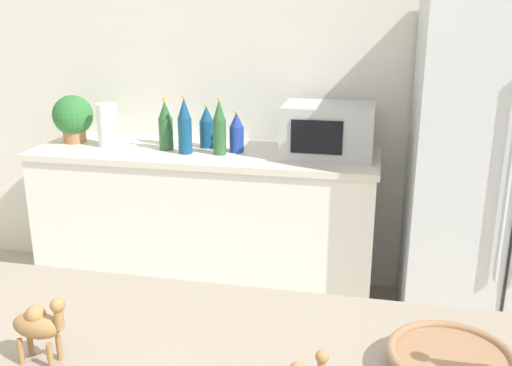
{
  "coord_description": "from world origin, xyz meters",
  "views": [
    {
      "loc": [
        0.43,
        -0.6,
        1.66
      ],
      "look_at": [
        0.01,
        1.39,
        1.03
      ],
      "focal_mm": 40.0,
      "sensor_mm": 36.0,
      "label": 1
    }
  ],
  "objects_px": {
    "back_bottle_1": "(185,126)",
    "back_bottle_3": "(219,128)",
    "microwave": "(328,130)",
    "back_bottle_4": "(166,122)",
    "potted_plant": "(73,117)",
    "back_bottle_0": "(237,133)",
    "back_bottle_5": "(207,127)",
    "fruit_bowl": "(451,363)",
    "camel_figurine_second": "(39,324)",
    "refrigerator": "(501,177)",
    "paper_towel_roll": "(108,125)",
    "back_bottle_2": "(166,126)"
  },
  "relations": [
    {
      "from": "back_bottle_1",
      "to": "back_bottle_3",
      "type": "bearing_deg",
      "value": 5.5
    },
    {
      "from": "microwave",
      "to": "back_bottle_4",
      "type": "height_order",
      "value": "microwave"
    },
    {
      "from": "potted_plant",
      "to": "back_bottle_0",
      "type": "height_order",
      "value": "potted_plant"
    },
    {
      "from": "back_bottle_0",
      "to": "potted_plant",
      "type": "bearing_deg",
      "value": 178.34
    },
    {
      "from": "microwave",
      "to": "back_bottle_1",
      "type": "relative_size",
      "value": 1.52
    },
    {
      "from": "back_bottle_5",
      "to": "back_bottle_1",
      "type": "bearing_deg",
      "value": -115.0
    },
    {
      "from": "back_bottle_4",
      "to": "fruit_bowl",
      "type": "height_order",
      "value": "back_bottle_4"
    },
    {
      "from": "back_bottle_4",
      "to": "camel_figurine_second",
      "type": "xyz_separation_m",
      "value": [
        0.57,
        -2.21,
        0.04
      ]
    },
    {
      "from": "refrigerator",
      "to": "paper_towel_roll",
      "type": "xyz_separation_m",
      "value": [
        -2.14,
        0.06,
        0.16
      ]
    },
    {
      "from": "paper_towel_roll",
      "to": "fruit_bowl",
      "type": "xyz_separation_m",
      "value": [
        1.68,
        -1.98,
        -0.01
      ]
    },
    {
      "from": "back_bottle_0",
      "to": "back_bottle_2",
      "type": "height_order",
      "value": "back_bottle_2"
    },
    {
      "from": "microwave",
      "to": "back_bottle_4",
      "type": "relative_size",
      "value": 1.73
    },
    {
      "from": "potted_plant",
      "to": "back_bottle_1",
      "type": "relative_size",
      "value": 0.89
    },
    {
      "from": "refrigerator",
      "to": "back_bottle_4",
      "type": "xyz_separation_m",
      "value": [
        -1.82,
        0.17,
        0.17
      ]
    },
    {
      "from": "refrigerator",
      "to": "back_bottle_2",
      "type": "distance_m",
      "value": 1.79
    },
    {
      "from": "potted_plant",
      "to": "fruit_bowl",
      "type": "distance_m",
      "value": 2.79
    },
    {
      "from": "microwave",
      "to": "camel_figurine_second",
      "type": "bearing_deg",
      "value": -100.09
    },
    {
      "from": "refrigerator",
      "to": "back_bottle_0",
      "type": "xyz_separation_m",
      "value": [
        -1.38,
        0.08,
        0.15
      ]
    },
    {
      "from": "refrigerator",
      "to": "back_bottle_3",
      "type": "relative_size",
      "value": 5.51
    },
    {
      "from": "paper_towel_roll",
      "to": "fruit_bowl",
      "type": "relative_size",
      "value": 0.99
    },
    {
      "from": "back_bottle_3",
      "to": "back_bottle_5",
      "type": "bearing_deg",
      "value": 128.89
    },
    {
      "from": "camel_figurine_second",
      "to": "fruit_bowl",
      "type": "bearing_deg",
      "value": 8.75
    },
    {
      "from": "back_bottle_3",
      "to": "back_bottle_5",
      "type": "relative_size",
      "value": 1.26
    },
    {
      "from": "back_bottle_5",
      "to": "refrigerator",
      "type": "bearing_deg",
      "value": -5.7
    },
    {
      "from": "refrigerator",
      "to": "potted_plant",
      "type": "bearing_deg",
      "value": 177.29
    },
    {
      "from": "back_bottle_4",
      "to": "fruit_bowl",
      "type": "bearing_deg",
      "value": -56.88
    },
    {
      "from": "fruit_bowl",
      "to": "back_bottle_2",
      "type": "bearing_deg",
      "value": 123.8
    },
    {
      "from": "back_bottle_2",
      "to": "fruit_bowl",
      "type": "height_order",
      "value": "back_bottle_2"
    },
    {
      "from": "potted_plant",
      "to": "back_bottle_5",
      "type": "distance_m",
      "value": 0.81
    },
    {
      "from": "back_bottle_0",
      "to": "fruit_bowl",
      "type": "distance_m",
      "value": 2.2
    },
    {
      "from": "potted_plant",
      "to": "camel_figurine_second",
      "type": "xyz_separation_m",
      "value": [
        1.12,
        -2.15,
        0.02
      ]
    },
    {
      "from": "microwave",
      "to": "camel_figurine_second",
      "type": "height_order",
      "value": "microwave"
    },
    {
      "from": "back_bottle_3",
      "to": "back_bottle_4",
      "type": "relative_size",
      "value": 1.12
    },
    {
      "from": "paper_towel_roll",
      "to": "back_bottle_5",
      "type": "height_order",
      "value": "paper_towel_roll"
    },
    {
      "from": "paper_towel_roll",
      "to": "back_bottle_2",
      "type": "bearing_deg",
      "value": -0.51
    },
    {
      "from": "back_bottle_0",
      "to": "back_bottle_2",
      "type": "xyz_separation_m",
      "value": [
        -0.4,
        -0.02,
        0.03
      ]
    },
    {
      "from": "back_bottle_2",
      "to": "fruit_bowl",
      "type": "bearing_deg",
      "value": -56.2
    },
    {
      "from": "back_bottle_3",
      "to": "back_bottle_4",
      "type": "height_order",
      "value": "back_bottle_3"
    },
    {
      "from": "back_bottle_2",
      "to": "fruit_bowl",
      "type": "relative_size",
      "value": 1.15
    },
    {
      "from": "camel_figurine_second",
      "to": "back_bottle_1",
      "type": "bearing_deg",
      "value": 100.89
    },
    {
      "from": "microwave",
      "to": "back_bottle_2",
      "type": "xyz_separation_m",
      "value": [
        -0.91,
        -0.04,
        -0.0
      ]
    },
    {
      "from": "microwave",
      "to": "back_bottle_3",
      "type": "bearing_deg",
      "value": -171.26
    },
    {
      "from": "paper_towel_roll",
      "to": "back_bottle_1",
      "type": "distance_m",
      "value": 0.5
    },
    {
      "from": "back_bottle_4",
      "to": "camel_figurine_second",
      "type": "distance_m",
      "value": 2.28
    },
    {
      "from": "potted_plant",
      "to": "back_bottle_0",
      "type": "relative_size",
      "value": 1.23
    },
    {
      "from": "back_bottle_0",
      "to": "back_bottle_5",
      "type": "height_order",
      "value": "back_bottle_5"
    },
    {
      "from": "back_bottle_2",
      "to": "back_bottle_5",
      "type": "distance_m",
      "value": 0.23
    },
    {
      "from": "back_bottle_4",
      "to": "back_bottle_5",
      "type": "bearing_deg",
      "value": -3.68
    },
    {
      "from": "back_bottle_5",
      "to": "back_bottle_4",
      "type": "bearing_deg",
      "value": 176.32
    },
    {
      "from": "refrigerator",
      "to": "back_bottle_3",
      "type": "height_order",
      "value": "refrigerator"
    }
  ]
}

